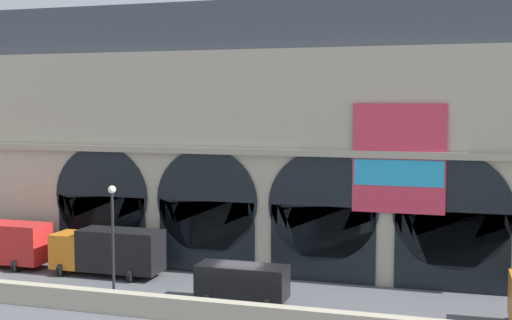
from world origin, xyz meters
name	(u,v)px	position (x,y,z in m)	size (l,w,h in m)	color
ground_plane	(240,298)	(0.00, 0.00, 0.00)	(200.00, 200.00, 0.00)	#54565B
quay_parapet_wall	(212,312)	(0.00, -4.58, 0.60)	(90.00, 0.70, 1.20)	#B2A891
station_building	(272,142)	(0.04, 7.02, 8.79)	(41.12, 4.46, 18.21)	#B2A891
box_truck_midwest	(109,250)	(-9.90, 2.35, 1.70)	(7.50, 2.91, 3.12)	orange
van_center	(242,282)	(0.43, -0.83, 1.25)	(5.20, 2.48, 2.20)	black
street_lamp_quayside	(113,230)	(-6.16, -3.78, 4.41)	(0.44, 0.44, 6.90)	black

